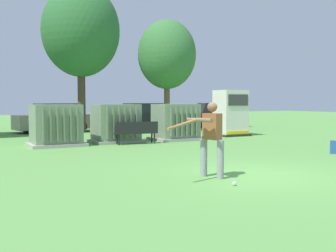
# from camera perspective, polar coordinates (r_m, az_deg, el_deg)

# --- Properties ---
(ground_plane) EXTENTS (96.00, 96.00, 0.00)m
(ground_plane) POSITION_cam_1_polar(r_m,az_deg,el_deg) (10.31, 11.36, -6.52)
(ground_plane) COLOR #5B9947
(transformer_west) EXTENTS (2.10, 1.70, 1.62)m
(transformer_west) POSITION_cam_1_polar(r_m,az_deg,el_deg) (17.08, -14.86, 0.02)
(transformer_west) COLOR #9E9B93
(transformer_west) RESTS_ON ground
(transformer_mid_west) EXTENTS (2.10, 1.70, 1.62)m
(transformer_mid_west) POSITION_cam_1_polar(r_m,az_deg,el_deg) (18.09, -7.06, 0.29)
(transformer_mid_west) COLOR #9E9B93
(transformer_mid_west) RESTS_ON ground
(transformer_mid_east) EXTENTS (2.10, 1.70, 1.62)m
(transformer_mid_east) POSITION_cam_1_polar(r_m,az_deg,el_deg) (19.02, 1.04, 0.47)
(transformer_mid_east) COLOR #9E9B93
(transformer_mid_east) RESTS_ON ground
(generator_enclosure) EXTENTS (1.60, 1.40, 2.30)m
(generator_enclosure) POSITION_cam_1_polar(r_m,az_deg,el_deg) (21.59, 8.43, 1.71)
(generator_enclosure) COLOR #262626
(generator_enclosure) RESTS_ON ground
(park_bench) EXTENTS (1.82, 0.50, 0.92)m
(park_bench) POSITION_cam_1_polar(r_m,az_deg,el_deg) (17.27, -4.26, -0.68)
(park_bench) COLOR black
(park_bench) RESTS_ON ground
(batter) EXTENTS (1.59, 0.80, 1.74)m
(batter) POSITION_cam_1_polar(r_m,az_deg,el_deg) (9.70, 5.75, -1.28)
(batter) COLOR gray
(batter) RESTS_ON ground
(sports_ball) EXTENTS (0.09, 0.09, 0.09)m
(sports_ball) POSITION_cam_1_polar(r_m,az_deg,el_deg) (9.00, 8.91, -7.65)
(sports_ball) COLOR white
(sports_ball) RESTS_ON ground
(backpack) EXTENTS (0.37, 0.38, 0.44)m
(backpack) POSITION_cam_1_polar(r_m,az_deg,el_deg) (15.18, 21.62, -2.69)
(backpack) COLOR #264C8C
(backpack) RESTS_ON ground
(tree_center_left) EXTENTS (4.26, 4.26, 8.15)m
(tree_center_left) POSITION_cam_1_polar(r_m,az_deg,el_deg) (24.27, -11.67, 12.41)
(tree_center_left) COLOR #4C3828
(tree_center_left) RESTS_ON ground
(tree_center_right) EXTENTS (3.39, 3.39, 6.48)m
(tree_center_right) POSITION_cam_1_polar(r_m,az_deg,el_deg) (25.00, -0.14, 9.58)
(tree_center_right) COLOR brown
(tree_center_right) RESTS_ON ground
(parked_car_left_of_center) EXTENTS (4.38, 2.31, 1.62)m
(parked_car_left_of_center) POSITION_cam_1_polar(r_m,az_deg,el_deg) (24.70, -15.12, 0.95)
(parked_car_left_of_center) COLOR gray
(parked_car_left_of_center) RESTS_ON ground
(parked_car_right_of_center) EXTENTS (4.23, 1.97, 1.62)m
(parked_car_right_of_center) POSITION_cam_1_polar(r_m,az_deg,el_deg) (25.74, -3.53, 1.16)
(parked_car_right_of_center) COLOR black
(parked_car_right_of_center) RESTS_ON ground
(parked_car_rightmost) EXTENTS (4.38, 2.30, 1.62)m
(parked_car_rightmost) POSITION_cam_1_polar(r_m,az_deg,el_deg) (28.78, 6.35, 1.38)
(parked_car_rightmost) COLOR maroon
(parked_car_rightmost) RESTS_ON ground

